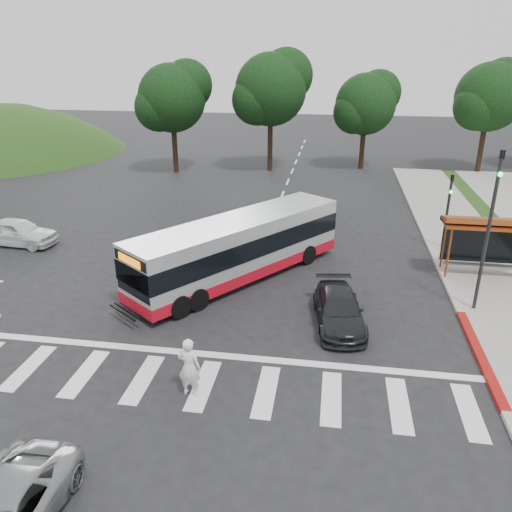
# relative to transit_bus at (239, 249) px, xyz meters

# --- Properties ---
(ground) EXTENTS (140.00, 140.00, 0.00)m
(ground) POSITION_rel_transit_bus_xyz_m (0.38, -3.11, -1.43)
(ground) COLOR black
(ground) RESTS_ON ground
(sidewalk_east) EXTENTS (4.00, 40.00, 0.12)m
(sidewalk_east) POSITION_rel_transit_bus_xyz_m (11.38, 4.89, -1.37)
(sidewalk_east) COLOR gray
(sidewalk_east) RESTS_ON ground
(curb_east) EXTENTS (0.30, 40.00, 0.15)m
(curb_east) POSITION_rel_transit_bus_xyz_m (9.38, 4.89, -1.35)
(curb_east) COLOR #9E9991
(curb_east) RESTS_ON ground
(curb_east_red) EXTENTS (0.32, 6.00, 0.15)m
(curb_east_red) POSITION_rel_transit_bus_xyz_m (9.38, -5.11, -1.35)
(curb_east_red) COLOR maroon
(curb_east_red) RESTS_ON ground
(crosswalk_ladder) EXTENTS (18.00, 2.60, 0.01)m
(crosswalk_ladder) POSITION_rel_transit_bus_xyz_m (0.38, -8.11, -1.42)
(crosswalk_ladder) COLOR silver
(crosswalk_ladder) RESTS_ON ground
(bus_shelter) EXTENTS (4.20, 1.60, 2.86)m
(bus_shelter) POSITION_rel_transit_bus_xyz_m (11.18, 1.99, 0.92)
(bus_shelter) COLOR #903E18
(bus_shelter) RESTS_ON sidewalk_east
(traffic_signal_ne_tall) EXTENTS (0.18, 0.37, 6.50)m
(traffic_signal_ne_tall) POSITION_rel_transit_bus_xyz_m (9.98, -1.62, 2.45)
(traffic_signal_ne_tall) COLOR black
(traffic_signal_ne_tall) RESTS_ON ground
(traffic_signal_ne_short) EXTENTS (0.18, 0.37, 4.00)m
(traffic_signal_ne_short) POSITION_rel_transit_bus_xyz_m (9.98, 5.38, 1.05)
(traffic_signal_ne_short) COLOR black
(traffic_signal_ne_short) RESTS_ON ground
(tree_ne_a) EXTENTS (6.16, 5.74, 9.30)m
(tree_ne_a) POSITION_rel_transit_bus_xyz_m (16.46, 24.95, 4.96)
(tree_ne_a) COLOR black
(tree_ne_a) RESTS_ON parking_lot
(tree_north_a) EXTENTS (6.60, 6.15, 10.17)m
(tree_north_a) POSITION_rel_transit_bus_xyz_m (-1.53, 22.96, 5.49)
(tree_north_a) COLOR black
(tree_north_a) RESTS_ON ground
(tree_north_b) EXTENTS (5.72, 5.33, 8.43)m
(tree_north_b) POSITION_rel_transit_bus_xyz_m (6.46, 24.95, 4.23)
(tree_north_b) COLOR black
(tree_north_b) RESTS_ON ground
(tree_north_c) EXTENTS (6.16, 5.74, 9.30)m
(tree_north_c) POSITION_rel_transit_bus_xyz_m (-9.54, 20.95, 4.86)
(tree_north_c) COLOR black
(tree_north_c) RESTS_ON ground
(transit_bus) EXTENTS (8.52, 10.32, 2.86)m
(transit_bus) POSITION_rel_transit_bus_xyz_m (0.00, 0.00, 0.00)
(transit_bus) COLOR #B5B7BA
(transit_bus) RESTS_ON ground
(pedestrian) EXTENTS (0.76, 0.54, 1.96)m
(pedestrian) POSITION_rel_transit_bus_xyz_m (0.12, -8.60, -0.45)
(pedestrian) COLOR white
(pedestrian) RESTS_ON ground
(dark_sedan) EXTENTS (2.28, 4.42, 1.23)m
(dark_sedan) POSITION_rel_transit_bus_xyz_m (4.55, -3.56, -0.82)
(dark_sedan) COLOR black
(dark_sedan) RESTS_ON ground
(west_car_white) EXTENTS (4.42, 2.08, 1.46)m
(west_car_white) POSITION_rel_transit_bus_xyz_m (-12.66, 2.39, -0.70)
(west_car_white) COLOR silver
(west_car_white) RESTS_ON ground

